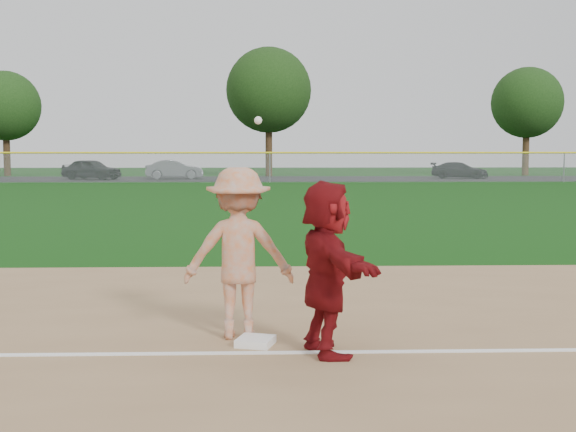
{
  "coord_description": "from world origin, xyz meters",
  "views": [
    {
      "loc": [
        -0.32,
        -8.44,
        2.22
      ],
      "look_at": [
        0.0,
        1.5,
        1.3
      ],
      "focal_mm": 45.0,
      "sensor_mm": 36.0,
      "label": 1
    }
  ],
  "objects_px": {
    "car_left": "(92,169)",
    "first_base": "(256,341)",
    "car_mid": "(174,169)",
    "car_right": "(460,170)",
    "base_runner": "(327,268)"
  },
  "relations": [
    {
      "from": "car_left",
      "to": "first_base",
      "type": "bearing_deg",
      "value": -142.73
    },
    {
      "from": "car_left",
      "to": "car_mid",
      "type": "bearing_deg",
      "value": -59.8
    },
    {
      "from": "car_right",
      "to": "car_left",
      "type": "bearing_deg",
      "value": 112.0
    },
    {
      "from": "base_runner",
      "to": "car_mid",
      "type": "xyz_separation_m",
      "value": [
        -7.51,
        46.98,
        -0.24
      ]
    },
    {
      "from": "car_left",
      "to": "car_right",
      "type": "bearing_deg",
      "value": -66.13
    },
    {
      "from": "first_base",
      "to": "car_left",
      "type": "xyz_separation_m",
      "value": [
        -12.7,
        45.74,
        0.71
      ]
    },
    {
      "from": "car_left",
      "to": "car_right",
      "type": "height_order",
      "value": "car_left"
    },
    {
      "from": "base_runner",
      "to": "car_right",
      "type": "relative_size",
      "value": 0.44
    },
    {
      "from": "base_runner",
      "to": "car_right",
      "type": "distance_m",
      "value": 49.22
    },
    {
      "from": "base_runner",
      "to": "car_left",
      "type": "xyz_separation_m",
      "value": [
        -13.47,
        46.1,
        -0.19
      ]
    },
    {
      "from": "car_mid",
      "to": "first_base",
      "type": "bearing_deg",
      "value": 179.03
    },
    {
      "from": "first_base",
      "to": "car_mid",
      "type": "height_order",
      "value": "car_mid"
    },
    {
      "from": "car_left",
      "to": "car_mid",
      "type": "height_order",
      "value": "car_left"
    },
    {
      "from": "first_base",
      "to": "car_mid",
      "type": "xyz_separation_m",
      "value": [
        -6.74,
        46.62,
        0.66
      ]
    },
    {
      "from": "base_runner",
      "to": "car_mid",
      "type": "height_order",
      "value": "base_runner"
    }
  ]
}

